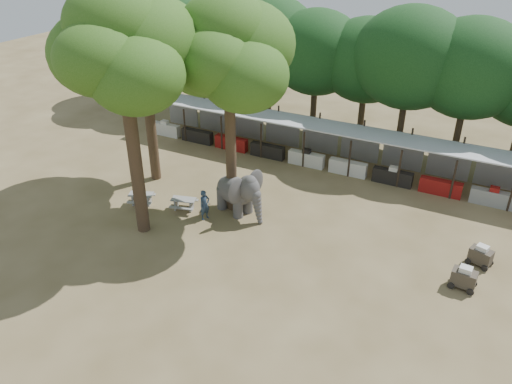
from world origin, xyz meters
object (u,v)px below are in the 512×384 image
at_px(yard_tree_left, 142,42).
at_px(cart_back, 481,255).
at_px(yard_tree_center, 121,49).
at_px(picnic_table_near, 141,197).
at_px(cart_front, 464,278).
at_px(handler, 205,205).
at_px(elephant, 239,192).
at_px(picnic_table_far, 184,202).
at_px(yard_tree_back, 228,52).

bearing_deg(yard_tree_left, cart_back, -1.32).
bearing_deg(yard_tree_center, picnic_table_near, 131.21).
bearing_deg(picnic_table_near, cart_back, -12.62).
xyz_separation_m(cart_front, cart_back, (0.48, 2.09, -0.02)).
height_order(picnic_table_near, cart_front, cart_front).
xyz_separation_m(yard_tree_center, handler, (2.41, 2.16, -8.36)).
xyz_separation_m(yard_tree_left, picnic_table_near, (1.41, -3.18, -7.76)).
distance_m(elephant, cart_back, 12.23).
bearing_deg(picnic_table_far, yard_tree_back, 20.22).
bearing_deg(cart_back, handler, -152.82).
distance_m(yard_tree_left, cart_back, 20.42).
height_order(handler, picnic_table_near, handler).
relative_size(yard_tree_center, cart_back, 9.69).
distance_m(yard_tree_left, yard_tree_center, 5.92).
relative_size(yard_tree_left, yard_tree_back, 0.97).
distance_m(yard_tree_left, handler, 9.56).
bearing_deg(cart_front, yard_tree_left, 177.05).
bearing_deg(cart_back, yard_tree_back, -160.42).
relative_size(yard_tree_back, picnic_table_near, 6.70).
bearing_deg(elephant, picnic_table_far, -141.12).
bearing_deg(picnic_table_near, elephant, -3.58).
bearing_deg(picnic_table_near, yard_tree_center, -70.33).
bearing_deg(picnic_table_near, yard_tree_left, 92.34).
distance_m(picnic_table_near, cart_front, 17.05).
distance_m(yard_tree_center, picnic_table_far, 9.14).
xyz_separation_m(elephant, picnic_table_near, (-5.34, -1.73, -0.84)).
height_order(elephant, cart_front, elephant).
bearing_deg(cart_back, picnic_table_far, -154.88).
bearing_deg(picnic_table_far, elephant, 5.14).
distance_m(yard_tree_back, elephant, 7.32).
bearing_deg(yard_tree_center, cart_front, 9.10).
xyz_separation_m(elephant, cart_back, (12.17, 1.02, -0.76)).
relative_size(picnic_table_near, cart_back, 1.37).
relative_size(yard_tree_center, picnic_table_near, 7.10).
height_order(yard_tree_back, elephant, yard_tree_back).
bearing_deg(cart_back, picnic_table_near, -154.00).
relative_size(handler, picnic_table_far, 1.05).
xyz_separation_m(picnic_table_near, picnic_table_far, (2.44, 0.62, -0.00)).
distance_m(elephant, handler, 1.98).
height_order(elephant, handler, elephant).
bearing_deg(elephant, cart_front, 12.65).
height_order(yard_tree_back, handler, yard_tree_back).
xyz_separation_m(yard_tree_left, cart_front, (18.44, -2.53, -7.66)).
xyz_separation_m(yard_tree_left, yard_tree_center, (3.00, -5.00, 1.01)).
bearing_deg(handler, yard_tree_left, 81.59).
bearing_deg(yard_tree_left, yard_tree_center, -59.04).
bearing_deg(handler, cart_front, -69.29).
height_order(yard_tree_left, picnic_table_far, yard_tree_left).
xyz_separation_m(yard_tree_back, elephant, (0.75, -0.45, -7.26)).
xyz_separation_m(yard_tree_back, handler, (-0.59, -1.84, -7.70)).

